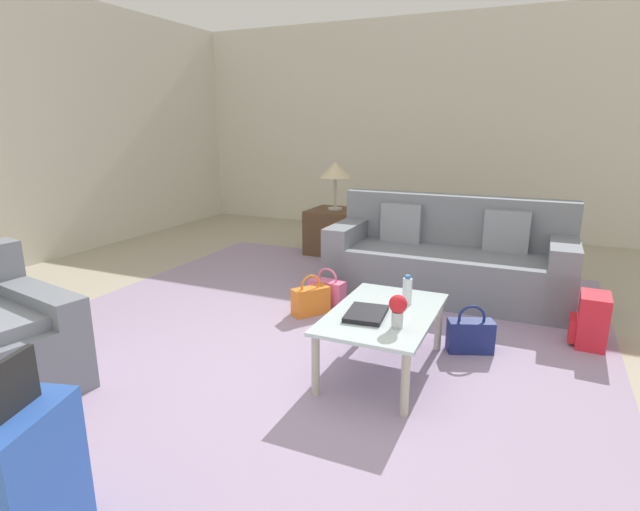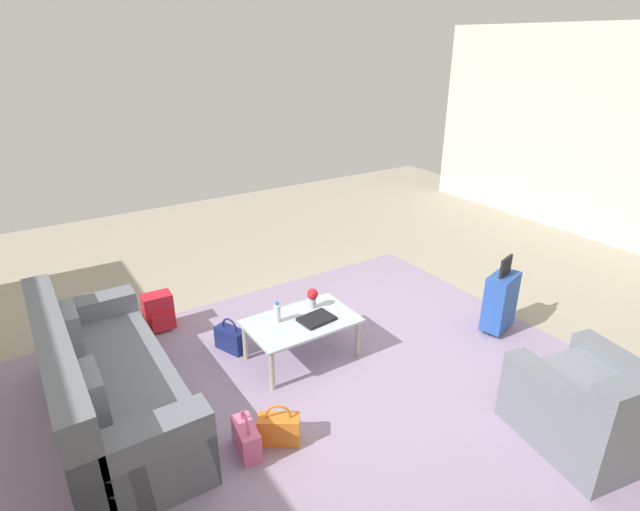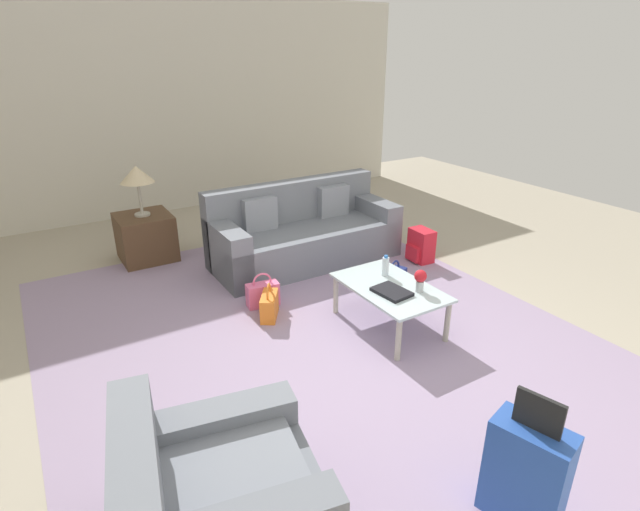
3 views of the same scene
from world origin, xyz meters
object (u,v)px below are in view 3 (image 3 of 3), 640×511
(coffee_table, at_px, (390,291))
(handbag_navy, at_px, (394,280))
(suitcase_blue, at_px, (526,472))
(backpack_red, at_px, (420,246))
(side_table, at_px, (146,237))
(flower_vase, at_px, (420,279))
(armchair, at_px, (211,507))
(handbag_pink, at_px, (263,294))
(couch, at_px, (302,235))
(coffee_table_book, at_px, (392,292))
(handbag_orange, at_px, (269,305))
(water_bottle, at_px, (385,266))
(table_lamp, at_px, (137,176))

(coffee_table, distance_m, handbag_navy, 0.76)
(suitcase_blue, bearing_deg, backpack_red, -33.55)
(side_table, xyz_separation_m, backpack_red, (-1.80, -2.79, -0.08))
(flower_vase, bearing_deg, side_table, 28.65)
(armchair, bearing_deg, handbag_pink, -30.88)
(handbag_navy, xyz_separation_m, backpack_red, (0.47, -0.79, 0.06))
(couch, xyz_separation_m, armchair, (-3.08, 2.27, -0.02))
(couch, bearing_deg, suitcase_blue, 168.10)
(coffee_table, xyz_separation_m, handbag_pink, (0.97, 0.82, -0.24))
(armchair, bearing_deg, coffee_table_book, -60.81)
(suitcase_blue, distance_m, handbag_navy, 2.81)
(armchair, relative_size, handbag_navy, 3.09)
(handbag_orange, distance_m, handbag_navy, 1.38)
(water_bottle, bearing_deg, suitcase_blue, 160.02)
(water_bottle, height_order, coffee_table_book, water_bottle)
(table_lamp, distance_m, backpack_red, 3.43)
(flower_vase, bearing_deg, backpack_red, -43.04)
(suitcase_blue, xyz_separation_m, handbag_navy, (2.53, -1.20, -0.23))
(table_lamp, xyz_separation_m, handbag_navy, (-2.27, -2.00, -0.91))
(side_table, relative_size, handbag_navy, 1.73)
(couch, xyz_separation_m, handbag_orange, (-1.07, 0.97, -0.19))
(coffee_table_book, relative_size, handbag_pink, 0.89)
(couch, bearing_deg, handbag_navy, -162.66)
(water_bottle, relative_size, handbag_navy, 0.57)
(water_bottle, height_order, table_lamp, table_lamp)
(water_bottle, relative_size, flower_vase, 1.00)
(water_bottle, bearing_deg, backpack_red, -56.07)
(armchair, height_order, suitcase_blue, suitcase_blue)
(handbag_navy, height_order, handbag_pink, same)
(coffee_table, bearing_deg, table_lamp, 28.18)
(table_lamp, distance_m, handbag_orange, 2.35)
(coffee_table_book, relative_size, handbag_navy, 0.89)
(water_bottle, height_order, side_table, water_bottle)
(flower_vase, distance_m, backpack_red, 1.71)
(table_lamp, height_order, handbag_pink, table_lamp)
(water_bottle, relative_size, suitcase_blue, 0.24)
(coffee_table, relative_size, suitcase_blue, 1.22)
(handbag_navy, bearing_deg, flower_vase, 155.18)
(handbag_navy, bearing_deg, armchair, 124.26)
(armchair, distance_m, handbag_pink, 2.64)
(water_bottle, height_order, backpack_red, water_bottle)
(armchair, xyz_separation_m, handbag_pink, (2.26, -1.35, -0.16))
(suitcase_blue, bearing_deg, side_table, 9.46)
(armchair, xyz_separation_m, backpack_red, (2.29, -3.46, -0.10))
(armchair, xyz_separation_m, coffee_table, (1.29, -2.17, 0.07))
(coffee_table_book, distance_m, side_table, 3.25)
(handbag_navy, bearing_deg, handbag_pink, 71.24)
(coffee_table, bearing_deg, suitcase_blue, 160.71)
(handbag_pink, bearing_deg, coffee_table_book, -146.03)
(coffee_table, xyz_separation_m, suitcase_blue, (-2.00, 0.70, -0.01))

